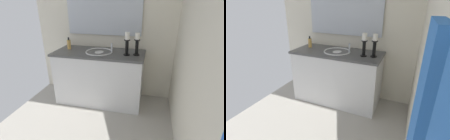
% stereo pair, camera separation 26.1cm
% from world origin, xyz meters
% --- Properties ---
extents(wall_back, '(2.72, 0.04, 2.45)m').
position_xyz_m(wall_back, '(0.00, 1.12, 1.23)').
color(wall_back, silver).
rests_on(wall_back, ground).
extents(wall_left, '(0.04, 2.24, 2.45)m').
position_xyz_m(wall_left, '(-1.36, 0.00, 1.23)').
color(wall_left, silver).
rests_on(wall_left, ground).
extents(vanity_cabinet, '(0.58, 1.33, 0.81)m').
position_xyz_m(vanity_cabinet, '(-1.04, 0.01, 0.41)').
color(vanity_cabinet, silver).
rests_on(vanity_cabinet, ground).
extents(sink_basin, '(0.40, 0.40, 0.24)m').
position_xyz_m(sink_basin, '(-1.04, 0.01, 0.77)').
color(sink_basin, white).
rests_on(sink_basin, vanity_cabinet).
extents(mirror, '(0.02, 1.15, 0.76)m').
position_xyz_m(mirror, '(-1.32, 0.01, 1.39)').
color(mirror, silver).
extents(candle_holder_tall, '(0.09, 0.09, 0.30)m').
position_xyz_m(candle_holder_tall, '(-1.02, 0.56, 0.97)').
color(candle_holder_tall, black).
rests_on(candle_holder_tall, vanity_cabinet).
extents(candle_holder_short, '(0.09, 0.09, 0.31)m').
position_xyz_m(candle_holder_short, '(-0.99, 0.43, 0.98)').
color(candle_holder_short, black).
rests_on(candle_holder_short, vanity_cabinet).
extents(soap_bottle, '(0.06, 0.06, 0.18)m').
position_xyz_m(soap_bottle, '(-1.09, -0.49, 0.88)').
color(soap_bottle, '#E5B259').
rests_on(soap_bottle, vanity_cabinet).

